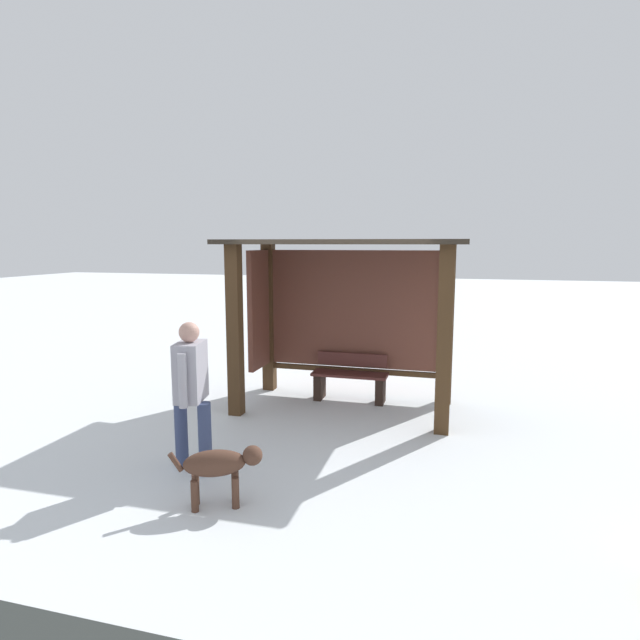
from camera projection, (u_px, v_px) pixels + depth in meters
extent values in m
plane|color=white|center=(344.00, 408.00, 7.77)|extent=(60.00, 60.00, 0.00)
cube|color=#422C18|center=(235.00, 331.00, 7.32)|extent=(0.19, 0.19, 2.42)
cube|color=#422C18|center=(444.00, 341.00, 6.58)|extent=(0.19, 0.19, 2.42)
cube|color=#422C18|center=(269.00, 318.00, 8.61)|extent=(0.19, 0.19, 2.42)
cube|color=#422C18|center=(447.00, 325.00, 7.87)|extent=(0.19, 0.19, 2.42)
cube|color=#2F2820|center=(346.00, 242.00, 7.41)|extent=(3.38, 1.86, 0.07)
cube|color=brown|center=(354.00, 309.00, 8.21)|extent=(2.68, 0.08, 1.85)
cube|color=#422C18|center=(353.00, 370.00, 8.33)|extent=(2.68, 0.06, 0.08)
cube|color=brown|center=(259.00, 310.00, 8.16)|extent=(0.08, 0.74, 1.85)
cube|color=#502723|center=(350.00, 374.00, 8.07)|extent=(1.17, 0.39, 0.04)
cube|color=#502723|center=(352.00, 359.00, 8.20)|extent=(1.11, 0.04, 0.20)
cube|color=black|center=(380.00, 390.00, 7.97)|extent=(0.12, 0.33, 0.40)
cube|color=black|center=(320.00, 386.00, 8.22)|extent=(0.12, 0.33, 0.40)
cube|color=#A8A5B1|center=(191.00, 371.00, 5.48)|extent=(0.34, 0.47, 0.62)
sphere|color=tan|center=(189.00, 332.00, 5.42)|extent=(0.21, 0.21, 0.21)
cylinder|color=#354166|center=(205.00, 439.00, 5.48)|extent=(0.16, 0.16, 0.79)
cylinder|color=#354166|center=(181.00, 432.00, 5.69)|extent=(0.16, 0.16, 0.79)
cylinder|color=#A8A5B1|center=(183.00, 381.00, 5.23)|extent=(0.11, 0.11, 0.56)
cylinder|color=#A8A5B1|center=(198.00, 368.00, 5.75)|extent=(0.11, 0.11, 0.56)
ellipsoid|color=#4E3125|center=(215.00, 463.00, 4.81)|extent=(0.62, 0.45, 0.25)
sphere|color=#4E3125|center=(253.00, 455.00, 4.86)|extent=(0.19, 0.19, 0.19)
cylinder|color=#4E3125|center=(176.00, 462.00, 4.75)|extent=(0.15, 0.10, 0.19)
cylinder|color=#4E3125|center=(235.00, 493.00, 4.82)|extent=(0.07, 0.07, 0.30)
cylinder|color=#4E3125|center=(235.00, 486.00, 4.95)|extent=(0.07, 0.07, 0.30)
cylinder|color=#4E3125|center=(195.00, 496.00, 4.75)|extent=(0.07, 0.07, 0.30)
cylinder|color=#4E3125|center=(196.00, 489.00, 4.89)|extent=(0.07, 0.07, 0.30)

